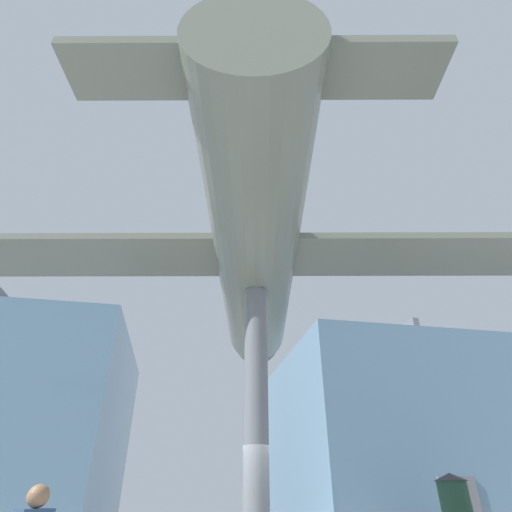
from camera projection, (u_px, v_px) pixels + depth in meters
glass_pavilion_left at (6, 426)px, 21.23m from camera, size 11.62×12.86×10.03m
glass_pavilion_right at (382, 435)px, 24.52m from camera, size 11.62×12.86×10.03m
support_pylon_central at (256, 417)px, 8.83m from camera, size 0.56×0.56×6.14m
suspended_airplane at (256, 260)px, 11.18m from camera, size 18.82×14.05×3.43m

